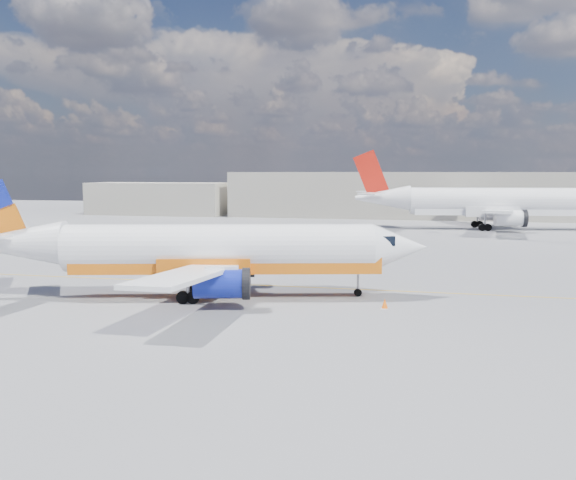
# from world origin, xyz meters

# --- Properties ---
(ground) EXTENTS (240.00, 240.00, 0.00)m
(ground) POSITION_xyz_m (0.00, 0.00, 0.00)
(ground) COLOR #59595E
(ground) RESTS_ON ground
(taxi_line) EXTENTS (70.00, 0.15, 0.01)m
(taxi_line) POSITION_xyz_m (0.00, 3.00, 0.01)
(taxi_line) COLOR gold
(taxi_line) RESTS_ON ground
(terminal_main) EXTENTS (70.00, 14.00, 8.00)m
(terminal_main) POSITION_xyz_m (5.00, 75.00, 4.00)
(terminal_main) COLOR #BAB2A0
(terminal_main) RESTS_ON ground
(terminal_annex) EXTENTS (26.00, 10.00, 6.00)m
(terminal_annex) POSITION_xyz_m (-45.00, 72.00, 3.00)
(terminal_annex) COLOR #BAB2A0
(terminal_annex) RESTS_ON ground
(main_jet) EXTENTS (29.94, 22.87, 9.04)m
(main_jet) POSITION_xyz_m (-7.69, -1.96, 3.01)
(main_jet) COLOR white
(main_jet) RESTS_ON ground
(second_jet) EXTENTS (36.98, 28.89, 11.18)m
(second_jet) POSITION_xyz_m (13.58, 53.46, 3.73)
(second_jet) COLOR white
(second_jet) RESTS_ON ground
(traffic_cone) EXTENTS (0.44, 0.44, 0.62)m
(traffic_cone) POSITION_xyz_m (3.90, -2.92, 0.30)
(traffic_cone) COLOR white
(traffic_cone) RESTS_ON ground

